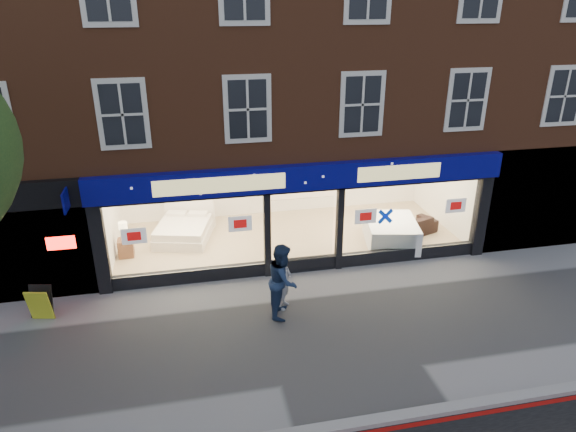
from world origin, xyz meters
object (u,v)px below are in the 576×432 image
object	(u,v)px
a_board	(40,303)
pedestrian_blue	(283,280)
display_bed	(184,229)
pedestrian_grey	(284,280)
mattress_stack	(391,232)
sofa	(407,226)

from	to	relation	value
a_board	pedestrian_blue	bearing A→B (deg)	2.67
a_board	display_bed	bearing A→B (deg)	59.05
pedestrian_grey	pedestrian_blue	world-z (taller)	pedestrian_blue
display_bed	mattress_stack	size ratio (longest dim) A/B	1.07
mattress_stack	display_bed	bearing A→B (deg)	164.67
sofa	display_bed	bearing A→B (deg)	-30.34
mattress_stack	sofa	size ratio (longest dim) A/B	1.07
display_bed	sofa	distance (m)	7.33
pedestrian_grey	sofa	bearing A→B (deg)	-29.60
display_bed	a_board	bearing A→B (deg)	-118.54
display_bed	pedestrian_blue	size ratio (longest dim) A/B	1.24
a_board	pedestrian_blue	world-z (taller)	pedestrian_blue
mattress_stack	sofa	bearing A→B (deg)	31.42
sofa	a_board	bearing A→B (deg)	-7.10
sofa	pedestrian_blue	xyz separation A→B (m)	(-4.89, -3.51, 0.56)
mattress_stack	pedestrian_grey	world-z (taller)	pedestrian_grey
mattress_stack	pedestrian_blue	world-z (taller)	pedestrian_blue
sofa	pedestrian_grey	xyz separation A→B (m)	(-4.82, -3.22, 0.38)
mattress_stack	pedestrian_grey	size ratio (longest dim) A/B	1.42
display_bed	pedestrian_grey	xyz separation A→B (m)	(2.40, -4.51, 0.36)
a_board	mattress_stack	bearing A→B (deg)	23.76
pedestrian_grey	pedestrian_blue	distance (m)	0.35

